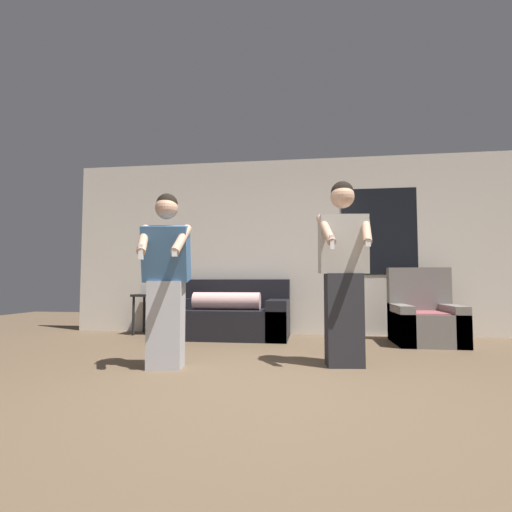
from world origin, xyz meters
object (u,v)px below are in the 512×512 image
at_px(armchair, 425,320).
at_px(person_right, 343,271).
at_px(couch, 229,317).
at_px(side_table, 152,300).
at_px(person_left, 166,279).

distance_m(armchair, person_right, 2.04).
height_order(couch, side_table, couch).
bearing_deg(armchair, side_table, 173.90).
height_order(person_left, person_right, person_right).
relative_size(couch, person_left, 1.06).
height_order(side_table, person_left, person_left).
distance_m(person_left, person_right, 1.68).
distance_m(armchair, side_table, 3.91).
bearing_deg(side_table, person_right, -36.05).
height_order(armchair, person_left, person_left).
bearing_deg(person_right, couch, 129.76).
relative_size(side_table, person_left, 0.47).
xyz_separation_m(armchair, side_table, (-3.88, 0.41, 0.21)).
distance_m(side_table, person_right, 3.40).
height_order(side_table, person_right, person_right).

